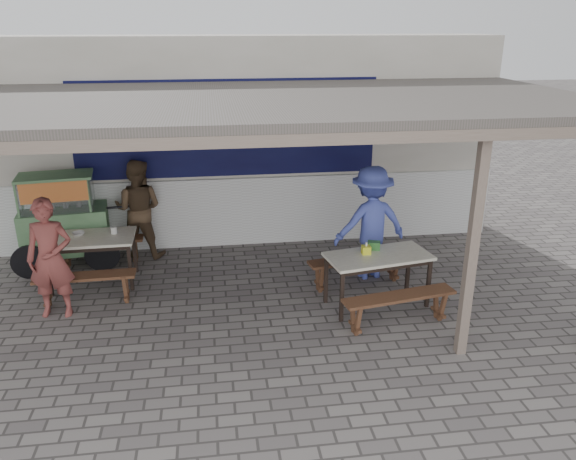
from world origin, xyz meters
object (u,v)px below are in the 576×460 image
at_px(bench_right_wall, 358,265).
at_px(patron_right_table, 371,223).
at_px(bench_left_wall, 100,246).
at_px(patron_wall_side, 138,209).
at_px(vendor_cart, 63,218).
at_px(patron_street_side, 50,259).
at_px(condiment_bowl, 78,234).
at_px(table_left, 91,242).
at_px(donation_box, 374,245).
at_px(table_right, 378,260).
at_px(tissue_box, 366,250).
at_px(bench_right_street, 399,303).
at_px(condiment_jar, 114,230).
at_px(bench_left_street, 86,283).

bearing_deg(bench_right_wall, patron_right_table, 40.38).
distance_m(bench_left_wall, patron_wall_side, 0.85).
bearing_deg(bench_right_wall, patron_wall_side, 143.57).
bearing_deg(vendor_cart, patron_street_side, -89.96).
bearing_deg(condiment_bowl, patron_street_side, -97.95).
bearing_deg(table_left, donation_box, -15.96).
bearing_deg(table_right, patron_street_side, 165.67).
height_order(table_left, donation_box, donation_box).
xyz_separation_m(patron_wall_side, tissue_box, (3.25, -2.19, -0.02)).
xyz_separation_m(bench_right_street, condiment_bowl, (-4.29, 1.96, 0.43)).
relative_size(patron_wall_side, tissue_box, 14.59).
height_order(bench_right_wall, patron_wall_side, patron_wall_side).
height_order(table_right, bench_right_street, table_right).
bearing_deg(condiment_jar, table_left, -163.82).
distance_m(table_right, patron_right_table, 0.97).
distance_m(patron_right_table, condiment_jar, 3.84).
distance_m(bench_right_wall, condiment_bowl, 4.16).
distance_m(bench_left_wall, condiment_bowl, 0.75).
relative_size(table_right, bench_right_wall, 0.98).
relative_size(vendor_cart, patron_right_table, 1.07).
bearing_deg(bench_left_wall, bench_right_wall, -19.88).
height_order(bench_left_street, bench_right_wall, same).
distance_m(table_right, condiment_jar, 3.90).
bearing_deg(table_right, table_left, 152.68).
distance_m(vendor_cart, donation_box, 4.86).
distance_m(table_right, bench_right_wall, 0.71).
xyz_separation_m(patron_wall_side, donation_box, (3.39, -2.05, -0.02)).
bearing_deg(patron_street_side, bench_left_street, 37.34).
distance_m(bench_left_wall, bench_right_wall, 4.12).
bearing_deg(bench_right_wall, table_right, -90.00).
relative_size(table_right, condiment_bowl, 8.38).
bearing_deg(bench_right_street, bench_left_street, 153.92).
xyz_separation_m(table_left, tissue_box, (3.84, -1.18, 0.14)).
xyz_separation_m(table_right, patron_street_side, (-4.32, 0.33, 0.14)).
bearing_deg(patron_wall_side, condiment_jar, 87.19).
height_order(donation_box, condiment_jar, donation_box).
height_order(table_left, bench_right_wall, table_left).
xyz_separation_m(bench_left_street, bench_right_street, (4.09, -1.18, 0.01)).
xyz_separation_m(table_right, patron_wall_side, (-3.40, 2.26, 0.15)).
relative_size(bench_left_wall, patron_street_side, 0.83).
height_order(bench_left_wall, tissue_box, tissue_box).
bearing_deg(patron_street_side, vendor_cart, 100.66).
bearing_deg(tissue_box, patron_street_side, 176.38).
relative_size(table_right, tissue_box, 13.28).
bearing_deg(bench_left_wall, condiment_jar, -61.02).
bearing_deg(bench_right_wall, patron_street_side, 173.97).
height_order(vendor_cart, patron_right_table, patron_right_table).
distance_m(tissue_box, condiment_jar, 3.73).
bearing_deg(bench_left_street, table_left, 90.00).
distance_m(bench_right_street, patron_street_side, 4.56).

